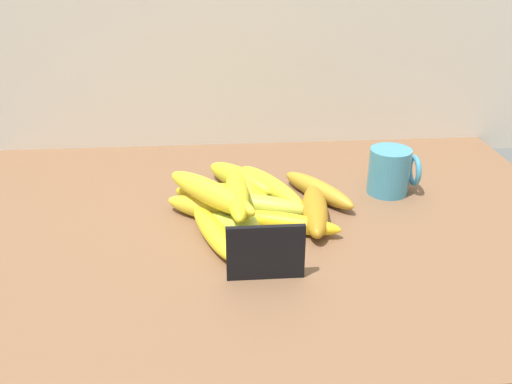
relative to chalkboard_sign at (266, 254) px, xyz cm
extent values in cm
cube|color=brown|center=(0.70, 15.77, -5.36)|extent=(110.00, 76.00, 3.00)
cube|color=black|center=(0.00, -0.07, 0.34)|extent=(11.00, 0.80, 8.40)
cube|color=#91613D|center=(0.00, 0.73, -3.56)|extent=(9.90, 1.20, 0.60)
cylinder|color=teal|center=(25.37, 26.06, 0.45)|extent=(7.56, 7.56, 8.61)
torus|color=teal|center=(30.15, 26.06, 0.45)|extent=(1.00, 5.82, 5.82)
ellipsoid|color=#A8B535|center=(-2.78, 16.03, -1.82)|extent=(8.60, 19.64, 4.07)
ellipsoid|color=gold|center=(-5.72, 23.70, -1.90)|extent=(17.22, 7.54, 3.91)
ellipsoid|color=#A6B437|center=(-0.25, 18.74, -1.86)|extent=(20.22, 10.37, 3.99)
ellipsoid|color=yellow|center=(-7.30, 10.86, -2.11)|extent=(8.86, 18.21, 3.49)
ellipsoid|color=#9AB038|center=(-2.72, 9.98, -2.04)|extent=(14.09, 14.93, 3.64)
ellipsoid|color=yellow|center=(-1.64, 24.78, -1.91)|extent=(5.93, 16.77, 3.90)
ellipsoid|color=gold|center=(-7.66, 17.78, -1.98)|extent=(16.54, 12.02, 3.76)
ellipsoid|color=gold|center=(-1.96, 29.34, -1.68)|extent=(14.11, 16.14, 4.36)
ellipsoid|color=gold|center=(3.39, 26.04, -1.93)|extent=(12.79, 19.75, 3.85)
ellipsoid|color=#B58B26|center=(11.96, 24.38, -2.07)|extent=(12.53, 16.72, 3.57)
ellipsoid|color=#AD781A|center=(9.82, 15.78, -1.72)|extent=(6.40, 17.72, 4.28)
ellipsoid|color=yellow|center=(4.27, 12.84, -2.20)|extent=(18.63, 9.59, 3.31)
ellipsoid|color=yellow|center=(-3.23, 15.28, 2.03)|extent=(3.65, 19.19, 3.63)
ellipsoid|color=yellow|center=(-7.48, 16.41, 1.93)|extent=(16.36, 18.52, 4.06)
camera|label=1|loc=(-6.47, -65.20, 41.37)|focal=38.76mm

